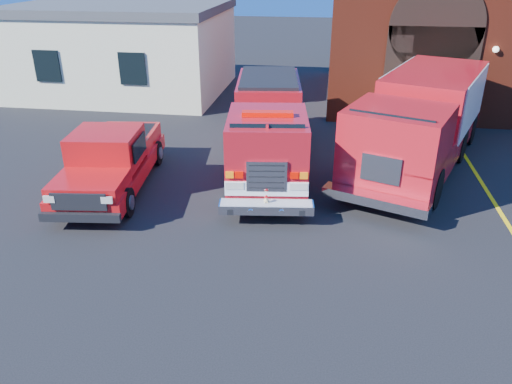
# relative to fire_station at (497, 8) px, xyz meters

# --- Properties ---
(ground) EXTENTS (100.00, 100.00, 0.00)m
(ground) POSITION_rel_fire_station_xyz_m (-8.99, -13.98, -4.25)
(ground) COLOR black
(ground) RESTS_ON ground
(parking_stripe_near) EXTENTS (0.12, 3.00, 0.01)m
(parking_stripe_near) POSITION_rel_fire_station_xyz_m (-2.49, -12.98, -4.25)
(parking_stripe_near) COLOR yellow
(parking_stripe_near) RESTS_ON ground
(parking_stripe_mid) EXTENTS (0.12, 3.00, 0.01)m
(parking_stripe_mid) POSITION_rel_fire_station_xyz_m (-2.49, -9.98, -4.25)
(parking_stripe_mid) COLOR yellow
(parking_stripe_mid) RESTS_ON ground
(parking_stripe_far) EXTENTS (0.12, 3.00, 0.01)m
(parking_stripe_far) POSITION_rel_fire_station_xyz_m (-2.49, -6.98, -4.25)
(parking_stripe_far) COLOR yellow
(parking_stripe_far) RESTS_ON ground
(fire_station) EXTENTS (15.20, 10.20, 8.45)m
(fire_station) POSITION_rel_fire_station_xyz_m (0.00, 0.00, 0.00)
(fire_station) COLOR maroon
(fire_station) RESTS_ON ground
(side_building) EXTENTS (10.20, 8.20, 4.35)m
(side_building) POSITION_rel_fire_station_xyz_m (-17.99, -0.99, -2.05)
(side_building) COLOR beige
(side_building) RESTS_ON ground
(fire_engine) EXTENTS (3.33, 8.65, 2.60)m
(fire_engine) POSITION_rel_fire_station_xyz_m (-9.35, -10.21, -2.91)
(fire_engine) COLOR black
(fire_engine) RESTS_ON ground
(pickup_truck) EXTENTS (2.69, 5.93, 1.88)m
(pickup_truck) POSITION_rel_fire_station_xyz_m (-13.76, -12.75, -3.36)
(pickup_truck) COLOR black
(pickup_truck) RESTS_ON ground
(secondary_truck) EXTENTS (5.84, 9.38, 2.92)m
(secondary_truck) POSITION_rel_fire_station_xyz_m (-4.35, -9.42, -2.66)
(secondary_truck) COLOR black
(secondary_truck) RESTS_ON ground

